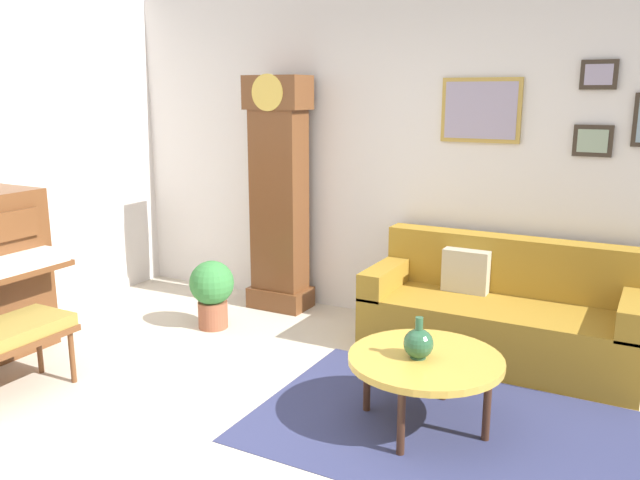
% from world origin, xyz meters
% --- Properties ---
extents(ground_plane, '(6.40, 6.00, 0.10)m').
position_xyz_m(ground_plane, '(0.00, 0.00, -0.05)').
color(ground_plane, beige).
extents(wall_back, '(5.30, 0.13, 2.80)m').
position_xyz_m(wall_back, '(0.02, 2.40, 1.40)').
color(wall_back, silver).
rests_on(wall_back, ground_plane).
extents(area_rug, '(2.10, 1.50, 0.01)m').
position_xyz_m(area_rug, '(1.03, 0.71, 0.00)').
color(area_rug, navy).
rests_on(area_rug, ground_plane).
extents(piano_bench, '(0.42, 0.70, 0.48)m').
position_xyz_m(piano_bench, '(-1.45, -0.17, 0.41)').
color(piano_bench, brown).
rests_on(piano_bench, ground_plane).
extents(grandfather_clock, '(0.52, 0.34, 2.03)m').
position_xyz_m(grandfather_clock, '(-0.91, 2.11, 0.96)').
color(grandfather_clock, brown).
rests_on(grandfather_clock, ground_plane).
extents(couch, '(1.90, 0.80, 0.84)m').
position_xyz_m(couch, '(1.08, 1.93, 0.31)').
color(couch, olive).
rests_on(couch, ground_plane).
extents(coffee_table, '(0.88, 0.88, 0.42)m').
position_xyz_m(coffee_table, '(0.94, 0.70, 0.39)').
color(coffee_table, gold).
rests_on(coffee_table, ground_plane).
extents(green_jug, '(0.17, 0.17, 0.24)m').
position_xyz_m(green_jug, '(0.91, 0.66, 0.51)').
color(green_jug, '#234C33').
rests_on(green_jug, coffee_table).
extents(potted_plant, '(0.36, 0.36, 0.56)m').
position_xyz_m(potted_plant, '(-1.11, 1.40, 0.32)').
color(potted_plant, '#935138').
rests_on(potted_plant, ground_plane).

